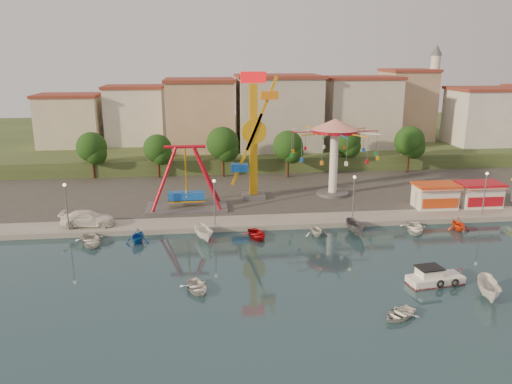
{
  "coord_description": "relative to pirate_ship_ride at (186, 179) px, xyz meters",
  "views": [
    {
      "loc": [
        -9.24,
        -40.6,
        19.25
      ],
      "look_at": [
        -3.21,
        14.0,
        4.0
      ],
      "focal_mm": 35.0,
      "sensor_mm": 36.0,
      "label": 1
    }
  ],
  "objects": [
    {
      "name": "quay_deck",
      "position": [
        11.29,
        42.39,
        -4.09
      ],
      "size": [
        200.0,
        100.0,
        0.6
      ],
      "primitive_type": "cube",
      "color": "#9E998E",
      "rests_on": "ground"
    },
    {
      "name": "kamikaze_tower",
      "position": [
        8.99,
        3.73,
        4.18
      ],
      "size": [
        4.64,
        3.1,
        16.5
      ],
      "color": "#59595E",
      "rests_on": "quay_deck"
    },
    {
      "name": "moored_boat_5",
      "position": [
        18.73,
        -9.81,
        -3.64
      ],
      "size": [
        2.0,
        4.06,
        1.5
      ],
      "primitive_type": "imported",
      "rotation": [
        0.0,
        0.0,
        0.14
      ],
      "color": "#515156",
      "rests_on": "ground"
    },
    {
      "name": "booth_mid",
      "position": [
        36.77,
        -3.13,
        -2.23
      ],
      "size": [
        5.4,
        3.78,
        3.08
      ],
      "color": "white",
      "rests_on": "quay_deck"
    },
    {
      "name": "building_1",
      "position": [
        -10.04,
        31.77,
        2.92
      ],
      "size": [
        12.33,
        9.01,
        8.63
      ],
      "primitive_type": "cube",
      "color": "silver",
      "rests_on": "hill_terrace"
    },
    {
      "name": "building_0",
      "position": [
        -22.08,
        26.45,
        4.54
      ],
      "size": [
        9.26,
        9.53,
        11.87
      ],
      "primitive_type": "cube",
      "color": "beige",
      "rests_on": "hill_terrace"
    },
    {
      "name": "tree_5",
      "position": [
        35.29,
        15.92,
        1.31
      ],
      "size": [
        4.83,
        4.83,
        7.54
      ],
      "color": "#382314",
      "rests_on": "quay_deck"
    },
    {
      "name": "tree_3",
      "position": [
        15.29,
        14.75,
        1.16
      ],
      "size": [
        4.68,
        4.68,
        7.32
      ],
      "color": "#382314",
      "rests_on": "quay_deck"
    },
    {
      "name": "skiff",
      "position": [
        24.97,
        -25.59,
        -3.6
      ],
      "size": [
        2.79,
        4.37,
        1.58
      ],
      "primitive_type": "imported",
      "rotation": [
        0.0,
        0.0,
        -0.33
      ],
      "color": "white",
      "rests_on": "ground"
    },
    {
      "name": "moored_boat_4",
      "position": [
        14.25,
        -9.81,
        -3.66
      ],
      "size": [
        2.71,
        3.05,
        1.47
      ],
      "primitive_type": "imported",
      "rotation": [
        0.0,
        0.0,
        0.11
      ],
      "color": "silver",
      "rests_on": "ground"
    },
    {
      "name": "tree_4",
      "position": [
        25.29,
        17.74,
        1.35
      ],
      "size": [
        4.86,
        4.86,
        7.6
      ],
      "color": "#382314",
      "rests_on": "quay_deck"
    },
    {
      "name": "building_3",
      "position": [
        16.89,
        29.19,
        3.2
      ],
      "size": [
        12.59,
        10.5,
        9.2
      ],
      "primitive_type": "cube",
      "color": "beige",
      "rests_on": "hill_terrace"
    },
    {
      "name": "moored_boat_3",
      "position": [
        7.68,
        -9.81,
        -4.02
      ],
      "size": [
        3.2,
        4.03,
        0.75
      ],
      "primitive_type": "imported",
      "rotation": [
        0.0,
        0.0,
        0.18
      ],
      "color": "#B90E15",
      "rests_on": "ground"
    },
    {
      "name": "moored_boat_0",
      "position": [
        -9.79,
        -9.81,
        -3.97
      ],
      "size": [
        4.03,
        4.78,
        0.85
      ],
      "primitive_type": "imported",
      "rotation": [
        0.0,
        0.0,
        0.31
      ],
      "color": "silver",
      "rests_on": "ground"
    },
    {
      "name": "asphalt_pad",
      "position": [
        11.29,
        10.39,
        -3.79
      ],
      "size": [
        90.0,
        28.0,
        0.01
      ],
      "primitive_type": "cube",
      "color": "#4C4944",
      "rests_on": "quay_deck"
    },
    {
      "name": "wave_swinger",
      "position": [
        19.69,
        4.06,
        3.8
      ],
      "size": [
        11.6,
        11.6,
        10.4
      ],
      "color": "#59595E",
      "rests_on": "quay_deck"
    },
    {
      "name": "tree_1",
      "position": [
        -4.71,
        16.63,
        0.81
      ],
      "size": [
        4.35,
        4.35,
        6.8
      ],
      "color": "#382314",
      "rests_on": "quay_deck"
    },
    {
      "name": "moored_boat_2",
      "position": [
        2.0,
        -9.81,
        -3.62
      ],
      "size": [
        2.61,
        4.28,
        1.55
      ],
      "primitive_type": "imported",
      "rotation": [
        0.0,
        0.0,
        0.29
      ],
      "color": "white",
      "rests_on": "ground"
    },
    {
      "name": "tree_2",
      "position": [
        5.29,
        16.2,
        1.52
      ],
      "size": [
        5.02,
        5.02,
        7.85
      ],
      "color": "#382314",
      "rests_on": "quay_deck"
    },
    {
      "name": "pirate_ship_ride",
      "position": [
        0.0,
        0.0,
        0.0
      ],
      "size": [
        10.0,
        5.0,
        8.0
      ],
      "color": "#59595E",
      "rests_on": "quay_deck"
    },
    {
      "name": "booth_left",
      "position": [
        30.91,
        -3.13,
        -2.23
      ],
      "size": [
        5.4,
        3.78,
        3.08
      ],
      "color": "white",
      "rests_on": "quay_deck"
    },
    {
      "name": "van",
      "position": [
        -10.88,
        -5.43,
        -2.94
      ],
      "size": [
        5.97,
        2.61,
        1.71
      ],
      "primitive_type": "imported",
      "rotation": [
        0.0,
        0.0,
        1.53
      ],
      "color": "white",
      "rests_on": "quay_deck"
    },
    {
      "name": "moored_boat_6",
      "position": [
        25.45,
        -9.81,
        -3.97
      ],
      "size": [
        4.01,
        4.77,
        0.84
      ],
      "primitive_type": "imported",
      "rotation": [
        0.0,
        0.0,
        -0.31
      ],
      "color": "white",
      "rests_on": "ground"
    },
    {
      "name": "cabin_motorboat",
      "position": [
        21.72,
        -22.57,
        -3.94
      ],
      "size": [
        5.03,
        2.5,
        1.7
      ],
      "rotation": [
        0.0,
        0.0,
        0.14
      ],
      "color": "white",
      "rests_on": "ground"
    },
    {
      "name": "building_5",
      "position": [
        43.66,
        30.72,
        4.21
      ],
      "size": [
        12.77,
        10.96,
        11.21
      ],
      "primitive_type": "cube",
      "color": "tan",
      "rests_on": "hill_terrace"
    },
    {
      "name": "tree_0",
      "position": [
        -14.71,
        17.36,
        1.08
      ],
      "size": [
        4.6,
        4.6,
        7.19
      ],
      "color": "#382314",
      "rests_on": "quay_deck"
    },
    {
      "name": "building_6",
      "position": [
        55.44,
        29.16,
        4.78
      ],
      "size": [
        8.23,
        8.98,
        12.36
      ],
      "primitive_type": "cube",
      "color": "silver",
      "rests_on": "hill_terrace"
    },
    {
      "name": "lamp_post_2",
      "position": [
        19.29,
        -6.61,
        -1.29
      ],
      "size": [
        0.14,
        0.14,
        5.0
      ],
      "primitive_type": "cylinder",
      "color": "#59595E",
      "rests_on": "quay_deck"
    },
    {
      "name": "moored_boat_7",
      "position": [
        30.61,
        -9.81,
        -3.65
      ],
      "size": [
        2.57,
        2.94,
        1.49
      ],
      "primitive_type": "imported",
      "rotation": [
        0.0,
        0.0,
        -0.05
      ],
      "color": "#F94516",
      "rests_on": "ground"
    },
    {
      "name": "minaret",
      "position": [
        47.29,
        34.39,
        8.15
      ],
      "size": [
        2.8,
        2.8,
        18.0
      ],
      "color": "silver",
      "rests_on": "hill_terrace"
    },
    {
      "name": "building_4",
      "position": [
        30.36,
        32.59,
        3.22
      ],
      "size": [
        10.75,
        9.23,
        9.24
      ],
      "primitive_type": "cube",
      "color": "beige",
      "rests_on": "hill_terrace"
    },
    {
      "name": "moored_boat_1",
      "position": [
        -4.96,
        -9.81,
        -3.64
      ],
      "size": [
        2.99,
        3.3,
        1.52
      ],
      "primitive_type": "imported",
      "rotation": [
        0.0,
        0.0,
        -0.19
      ],
      "color": "#1353AA",
      "rests_on": "ground"
    },
    {
      "name": "rowboat_b",
      "position": [
        16.5,
        -27.84,
        -4.07
      ],
      "size": [
        3.83,
        3.55,
        0.65
      ],
      "primitive_type": "imported",
      "rotation": [
        0.0,
        0.0,
        -1.0
      ],
      "color": "silver",
      "rests_on": "ground"
    },
    {
      "name": "building_2",
      "position": [
        3.1,
        32.35,
        4.22
      ],
      "size": [
        11.95,
        9.28,
        11.23
      ],
      "primitive_type": "cube",
      "color": "tan",
      "rests_on": "hill_terrace"
    },
    {
      "name": "lamp_post_0",
      "position": [
        -12.71,
        -6.61,
        -1.29
      ],
      "size": [
        0.14,
        0.14,
        5.0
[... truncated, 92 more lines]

